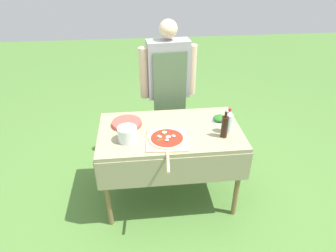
{
  "coord_description": "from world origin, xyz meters",
  "views": [
    {
      "loc": [
        -0.26,
        -2.25,
        2.23
      ],
      "look_at": [
        -0.02,
        0.0,
        0.84
      ],
      "focal_mm": 32.0,
      "sensor_mm": 36.0,
      "label": 1
    }
  ],
  "objects_px": {
    "prep_table": "(170,139)",
    "plate_stack": "(127,123)",
    "mixing_tub": "(127,134)",
    "herb_container": "(220,118)",
    "pizza_on_peel": "(167,140)",
    "water_bottle": "(228,121)",
    "oil_bottle": "(225,126)",
    "person_cook": "(168,83)"
  },
  "relations": [
    {
      "from": "prep_table",
      "to": "plate_stack",
      "type": "xyz_separation_m",
      "value": [
        -0.39,
        0.12,
        0.11
      ]
    },
    {
      "from": "herb_container",
      "to": "pizza_on_peel",
      "type": "bearing_deg",
      "value": -151.76
    },
    {
      "from": "oil_bottle",
      "to": "herb_container",
      "type": "bearing_deg",
      "value": 82.8
    },
    {
      "from": "pizza_on_peel",
      "to": "plate_stack",
      "type": "xyz_separation_m",
      "value": [
        -0.34,
        0.3,
        0.0
      ]
    },
    {
      "from": "pizza_on_peel",
      "to": "water_bottle",
      "type": "xyz_separation_m",
      "value": [
        0.55,
        0.09,
        0.1
      ]
    },
    {
      "from": "oil_bottle",
      "to": "plate_stack",
      "type": "distance_m",
      "value": 0.88
    },
    {
      "from": "herb_container",
      "to": "plate_stack",
      "type": "relative_size",
      "value": 0.69
    },
    {
      "from": "water_bottle",
      "to": "mixing_tub",
      "type": "xyz_separation_m",
      "value": [
        -0.87,
        -0.04,
        -0.05
      ]
    },
    {
      "from": "herb_container",
      "to": "oil_bottle",
      "type": "bearing_deg",
      "value": -97.2
    },
    {
      "from": "plate_stack",
      "to": "pizza_on_peel",
      "type": "bearing_deg",
      "value": -41.81
    },
    {
      "from": "pizza_on_peel",
      "to": "water_bottle",
      "type": "distance_m",
      "value": 0.56
    },
    {
      "from": "pizza_on_peel",
      "to": "herb_container",
      "type": "bearing_deg",
      "value": 32.79
    },
    {
      "from": "person_cook",
      "to": "water_bottle",
      "type": "height_order",
      "value": "person_cook"
    },
    {
      "from": "pizza_on_peel",
      "to": "prep_table",
      "type": "bearing_deg",
      "value": 80.2
    },
    {
      "from": "water_bottle",
      "to": "plate_stack",
      "type": "bearing_deg",
      "value": 166.34
    },
    {
      "from": "pizza_on_peel",
      "to": "herb_container",
      "type": "distance_m",
      "value": 0.6
    },
    {
      "from": "prep_table",
      "to": "plate_stack",
      "type": "distance_m",
      "value": 0.42
    },
    {
      "from": "person_cook",
      "to": "herb_container",
      "type": "distance_m",
      "value": 0.73
    },
    {
      "from": "prep_table",
      "to": "pizza_on_peel",
      "type": "xyz_separation_m",
      "value": [
        -0.05,
        -0.18,
        0.11
      ]
    },
    {
      "from": "water_bottle",
      "to": "herb_container",
      "type": "height_order",
      "value": "water_bottle"
    },
    {
      "from": "person_cook",
      "to": "herb_container",
      "type": "xyz_separation_m",
      "value": [
        0.42,
        -0.58,
        -0.13
      ]
    },
    {
      "from": "prep_table",
      "to": "plate_stack",
      "type": "bearing_deg",
      "value": 162.07
    },
    {
      "from": "mixing_tub",
      "to": "plate_stack",
      "type": "bearing_deg",
      "value": 92.32
    },
    {
      "from": "prep_table",
      "to": "oil_bottle",
      "type": "relative_size",
      "value": 4.91
    },
    {
      "from": "pizza_on_peel",
      "to": "mixing_tub",
      "type": "height_order",
      "value": "mixing_tub"
    },
    {
      "from": "mixing_tub",
      "to": "plate_stack",
      "type": "relative_size",
      "value": 0.59
    },
    {
      "from": "person_cook",
      "to": "plate_stack",
      "type": "distance_m",
      "value": 0.73
    },
    {
      "from": "water_bottle",
      "to": "person_cook",
      "type": "bearing_deg",
      "value": 119.54
    },
    {
      "from": "pizza_on_peel",
      "to": "water_bottle",
      "type": "relative_size",
      "value": 2.63
    },
    {
      "from": "plate_stack",
      "to": "prep_table",
      "type": "bearing_deg",
      "value": -17.93
    },
    {
      "from": "prep_table",
      "to": "herb_container",
      "type": "xyz_separation_m",
      "value": [
        0.48,
        0.1,
        0.12
      ]
    },
    {
      "from": "prep_table",
      "to": "mixing_tub",
      "type": "distance_m",
      "value": 0.43
    },
    {
      "from": "person_cook",
      "to": "plate_stack",
      "type": "relative_size",
      "value": 5.83
    },
    {
      "from": "water_bottle",
      "to": "herb_container",
      "type": "xyz_separation_m",
      "value": [
        -0.02,
        0.19,
        -0.08
      ]
    },
    {
      "from": "plate_stack",
      "to": "person_cook",
      "type": "bearing_deg",
      "value": 51.84
    },
    {
      "from": "prep_table",
      "to": "oil_bottle",
      "type": "distance_m",
      "value": 0.52
    },
    {
      "from": "person_cook",
      "to": "pizza_on_peel",
      "type": "relative_size",
      "value": 2.6
    },
    {
      "from": "person_cook",
      "to": "mixing_tub",
      "type": "relative_size",
      "value": 9.82
    },
    {
      "from": "herb_container",
      "to": "mixing_tub",
      "type": "relative_size",
      "value": 1.16
    },
    {
      "from": "prep_table",
      "to": "plate_stack",
      "type": "relative_size",
      "value": 4.69
    },
    {
      "from": "pizza_on_peel",
      "to": "water_bottle",
      "type": "height_order",
      "value": "water_bottle"
    },
    {
      "from": "mixing_tub",
      "to": "oil_bottle",
      "type": "bearing_deg",
      "value": -1.98
    }
  ]
}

